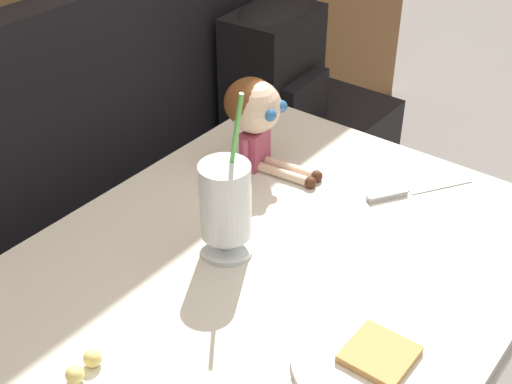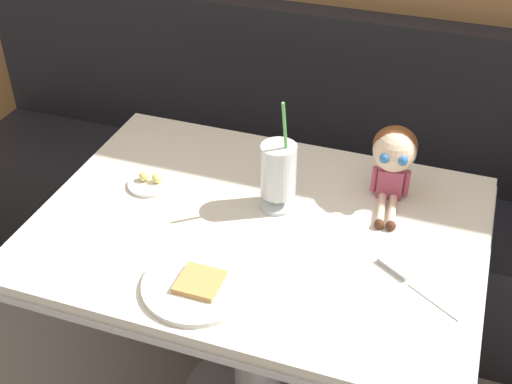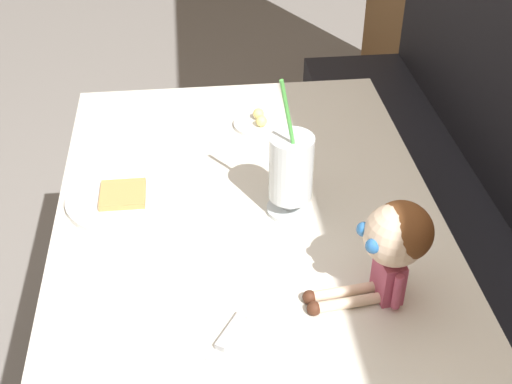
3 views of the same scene
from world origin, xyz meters
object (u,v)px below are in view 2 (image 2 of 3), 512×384
(butter_knife, at_px, (405,277))
(seated_doll, at_px, (394,154))
(butter_saucer, at_px, (150,182))
(toast_plate, at_px, (198,284))
(milkshake_glass, at_px, (278,173))

(butter_knife, distance_m, seated_doll, 0.34)
(butter_saucer, height_order, butter_knife, butter_saucer)
(toast_plate, bearing_deg, milkshake_glass, 77.99)
(milkshake_glass, distance_m, butter_saucer, 0.36)
(butter_saucer, xyz_separation_m, seated_doll, (0.61, 0.16, 0.12))
(butter_saucer, bearing_deg, toast_plate, -49.04)
(butter_knife, bearing_deg, seated_doll, 106.72)
(toast_plate, height_order, butter_knife, toast_plate)
(butter_saucer, relative_size, butter_knife, 0.58)
(milkshake_glass, bearing_deg, butter_knife, -25.21)
(toast_plate, relative_size, butter_saucer, 2.08)
(milkshake_glass, bearing_deg, toast_plate, -102.01)
(milkshake_glass, xyz_separation_m, butter_knife, (0.35, -0.17, -0.10))
(butter_saucer, height_order, seated_doll, seated_doll)
(butter_saucer, bearing_deg, milkshake_glass, 4.46)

